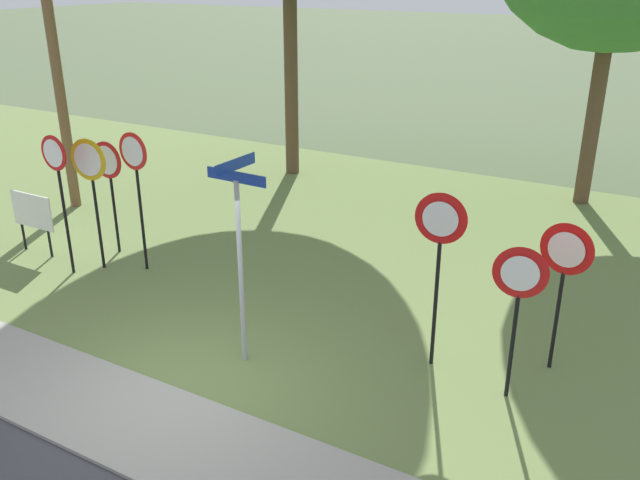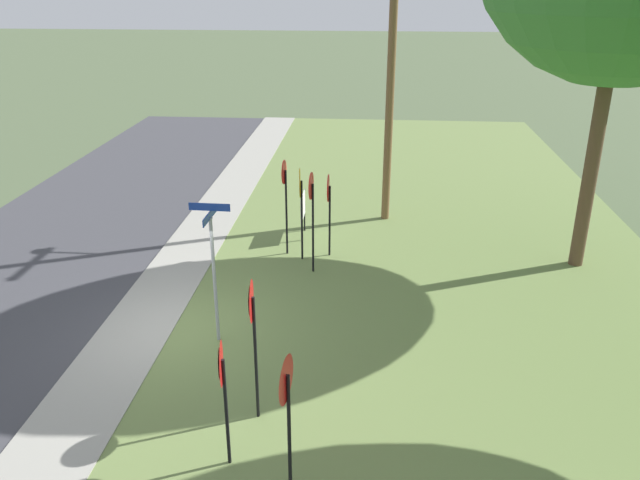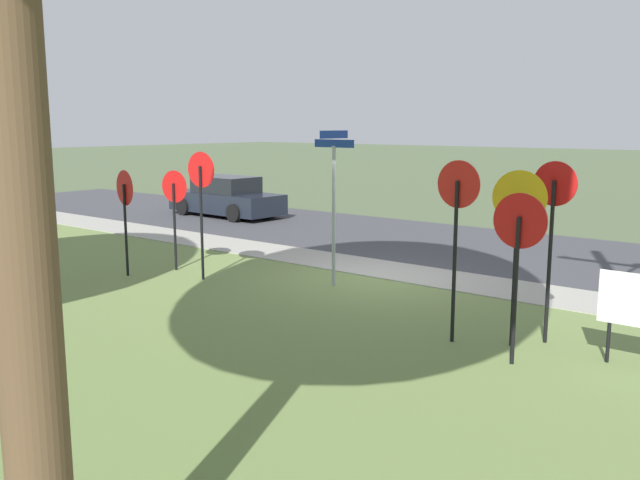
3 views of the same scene
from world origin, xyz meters
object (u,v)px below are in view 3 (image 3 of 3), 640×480
object	(u,v)px
stop_sign_far_left	(518,219)
yield_sign_near_right	(126,198)
stop_sign_near_left	(519,241)
yield_sign_near_left	(202,185)
yield_sign_far_left	(175,197)
stop_sign_far_center	(457,212)
street_name_post	(334,195)
parked_sedan_distant	(226,198)
stop_sign_near_right	(553,214)

from	to	relation	value
stop_sign_far_left	yield_sign_near_right	bearing A→B (deg)	-1.92
stop_sign_near_left	stop_sign_far_left	world-z (taller)	stop_sign_far_left
stop_sign_far_left	yield_sign_near_left	size ratio (longest dim) A/B	0.97
yield_sign_near_right	yield_sign_far_left	bearing A→B (deg)	-100.74
stop_sign_far_left	yield_sign_far_left	size ratio (longest dim) A/B	1.16
stop_sign_far_left	yield_sign_near_left	bearing A→B (deg)	-7.24
yield_sign_near_left	yield_sign_far_left	bearing A→B (deg)	-17.49
stop_sign_far_center	yield_sign_near_left	size ratio (longest dim) A/B	1.01
stop_sign_far_center	yield_sign_near_left	xyz separation A→B (m)	(5.90, -0.41, 0.04)
yield_sign_near_right	street_name_post	bearing A→B (deg)	-144.78
street_name_post	parked_sedan_distant	distance (m)	11.17
yield_sign_far_left	yield_sign_near_left	bearing A→B (deg)	158.52
street_name_post	parked_sedan_distant	size ratio (longest dim) A/B	0.69
stop_sign_near_left	street_name_post	size ratio (longest dim) A/B	0.75
stop_sign_near_right	stop_sign_far_center	bearing A→B (deg)	39.26
stop_sign_near_left	stop_sign_near_right	distance (m)	1.18
stop_sign_near_left	parked_sedan_distant	bearing A→B (deg)	-30.27
yield_sign_far_left	street_name_post	size ratio (longest dim) A/B	0.72
yield_sign_near_right	street_name_post	xyz separation A→B (m)	(-3.92, -1.98, 0.16)
stop_sign_near_left	yield_sign_near_left	xyz separation A→B (m)	(6.97, -0.75, 0.30)
yield_sign_near_right	yield_sign_near_left	bearing A→B (deg)	-145.14
parked_sedan_distant	yield_sign_near_right	bearing A→B (deg)	126.41
parked_sedan_distant	yield_sign_far_left	bearing A→B (deg)	131.83
yield_sign_near_right	yield_sign_far_left	world-z (taller)	yield_sign_near_right
stop_sign_far_center	yield_sign_far_left	bearing A→B (deg)	-1.73
yield_sign_far_left	stop_sign_far_center	bearing A→B (deg)	165.40
stop_sign_far_center	yield_sign_near_right	world-z (taller)	stop_sign_far_center
stop_sign_near_right	stop_sign_far_left	distance (m)	0.55
yield_sign_near_left	street_name_post	distance (m)	2.71
stop_sign_near_left	yield_sign_far_left	bearing A→B (deg)	-7.61
stop_sign_near_left	stop_sign_near_right	bearing A→B (deg)	-90.95
stop_sign_far_center	stop_sign_near_right	bearing A→B (deg)	-139.35
stop_sign_near_right	stop_sign_far_center	distance (m)	1.35
yield_sign_near_right	street_name_post	size ratio (longest dim) A/B	0.73
stop_sign_far_center	stop_sign_near_left	bearing A→B (deg)	165.80
stop_sign_near_right	yield_sign_far_left	size ratio (longest dim) A/B	1.21
yield_sign_near_right	parked_sedan_distant	distance (m)	9.69
stop_sign_near_right	stop_sign_far_left	bearing A→B (deg)	56.29
stop_sign_near_right	yield_sign_near_right	size ratio (longest dim) A/B	1.19
stop_sign_near_right	yield_sign_near_right	world-z (taller)	stop_sign_near_right
stop_sign_near_left	stop_sign_far_left	xyz separation A→B (m)	(0.32, -0.71, 0.19)
stop_sign_far_left	yield_sign_near_right	xyz separation A→B (m)	(8.16, 0.71, -0.20)
yield_sign_far_left	street_name_post	bearing A→B (deg)	-173.97
stop_sign_near_left	street_name_post	bearing A→B (deg)	-24.05
stop_sign_far_left	parked_sedan_distant	world-z (taller)	stop_sign_far_left
stop_sign_near_left	parked_sedan_distant	world-z (taller)	stop_sign_near_left
stop_sign_near_right	parked_sedan_distant	size ratio (longest dim) A/B	0.60
stop_sign_far_center	street_name_post	distance (m)	3.85
stop_sign_near_left	stop_sign_far_center	bearing A→B (deg)	-18.38
street_name_post	yield_sign_near_left	bearing A→B (deg)	28.76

